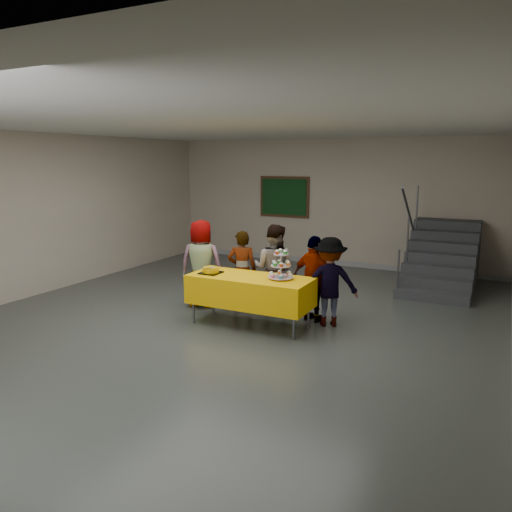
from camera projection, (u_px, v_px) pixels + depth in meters
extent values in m
plane|color=#4C514C|center=(225.00, 323.00, 7.76)|extent=(10.00, 10.00, 0.00)
cube|color=#BDB098|center=(330.00, 203.00, 11.86)|extent=(8.00, 0.04, 3.00)
cube|color=#BDB098|center=(37.00, 215.00, 9.24)|extent=(0.04, 10.00, 3.00)
cube|color=silver|center=(222.00, 125.00, 7.19)|extent=(8.00, 10.00, 0.04)
cube|color=#999999|center=(328.00, 262.00, 12.12)|extent=(7.90, 0.03, 0.12)
cylinder|color=#595960|center=(193.00, 300.00, 7.71)|extent=(0.04, 0.04, 0.73)
cylinder|color=#595960|center=(294.00, 315.00, 6.97)|extent=(0.04, 0.04, 0.73)
cylinder|color=#595960|center=(213.00, 291.00, 8.22)|extent=(0.04, 0.04, 0.73)
cylinder|color=#595960|center=(309.00, 305.00, 7.48)|extent=(0.04, 0.04, 0.73)
cube|color=#595960|center=(250.00, 278.00, 7.52)|extent=(1.80, 0.70, 0.02)
cube|color=#FFB905|center=(250.00, 291.00, 7.56)|extent=(1.88, 0.78, 0.44)
cylinder|color=silver|center=(281.00, 279.00, 7.36)|extent=(0.18, 0.18, 0.01)
cylinder|color=silver|center=(281.00, 265.00, 7.32)|extent=(0.02, 0.02, 0.42)
cylinder|color=silver|center=(281.00, 277.00, 7.36)|extent=(0.38, 0.38, 0.01)
cylinder|color=silver|center=(281.00, 266.00, 7.32)|extent=(0.30, 0.30, 0.01)
cylinder|color=silver|center=(281.00, 254.00, 7.29)|extent=(0.22, 0.22, 0.01)
cube|color=black|center=(211.00, 273.00, 7.73)|extent=(0.30, 0.30, 0.02)
cylinder|color=#F8B900|center=(211.00, 270.00, 7.72)|extent=(0.25, 0.25, 0.07)
ellipsoid|color=#F8B900|center=(211.00, 268.00, 7.71)|extent=(0.25, 0.25, 0.05)
ellipsoid|color=white|center=(212.00, 267.00, 7.66)|extent=(0.08, 0.08, 0.02)
cube|color=silver|center=(205.00, 268.00, 7.60)|extent=(0.30, 0.16, 0.04)
imported|color=slate|center=(201.00, 264.00, 8.55)|extent=(0.84, 0.67, 1.50)
imported|color=slate|center=(242.00, 271.00, 8.35)|extent=(0.58, 0.48, 1.35)
imported|color=slate|center=(274.00, 269.00, 8.19)|extent=(0.76, 0.61, 1.48)
imported|color=slate|center=(314.00, 279.00, 7.75)|extent=(0.85, 0.51, 1.36)
imported|color=slate|center=(329.00, 282.00, 7.56)|extent=(1.01, 0.82, 1.37)
cube|color=#424447|center=(431.00, 296.00, 8.97)|extent=(1.30, 0.30, 0.18)
cube|color=#424447|center=(434.00, 288.00, 9.21)|extent=(1.30, 0.30, 0.36)
cube|color=#424447|center=(437.00, 279.00, 9.46)|extent=(1.30, 0.30, 0.54)
cube|color=#424447|center=(439.00, 272.00, 9.70)|extent=(1.30, 0.30, 0.72)
cube|color=#424447|center=(441.00, 264.00, 9.95)|extent=(1.30, 0.30, 0.90)
cube|color=#424447|center=(443.00, 257.00, 10.20)|extent=(1.30, 0.30, 1.08)
cube|color=#424447|center=(445.00, 251.00, 10.44)|extent=(1.30, 0.30, 1.26)
cube|color=#424447|center=(447.00, 248.00, 10.70)|extent=(1.30, 0.30, 1.26)
cylinder|color=#595960|center=(398.00, 274.00, 9.12)|extent=(0.04, 0.04, 0.90)
cylinder|color=#595960|center=(408.00, 239.00, 9.72)|extent=(0.04, 0.04, 0.90)
cylinder|color=#595960|center=(417.00, 207.00, 10.40)|extent=(0.04, 0.04, 0.90)
cylinder|color=#595960|center=(409.00, 215.00, 9.68)|extent=(0.04, 1.85, 1.20)
cube|color=#472B16|center=(284.00, 197.00, 12.33)|extent=(1.30, 0.04, 1.00)
cube|color=#143E18|center=(284.00, 197.00, 12.31)|extent=(1.18, 0.02, 0.88)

